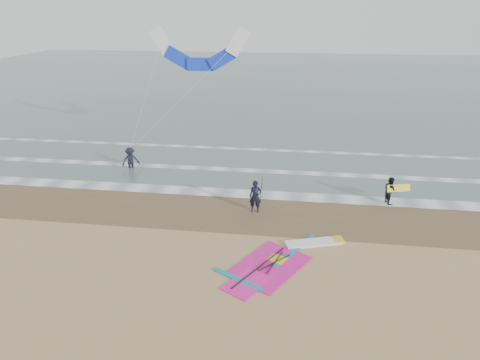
# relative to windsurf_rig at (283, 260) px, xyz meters

# --- Properties ---
(ground) EXTENTS (120.00, 120.00, 0.00)m
(ground) POSITION_rel_windsurf_rig_xyz_m (-0.56, -1.53, -0.04)
(ground) COLOR tan
(ground) RESTS_ON ground
(sea_water) EXTENTS (120.00, 80.00, 0.02)m
(sea_water) POSITION_rel_windsurf_rig_xyz_m (-0.56, 46.47, -0.02)
(sea_water) COLOR #47605E
(sea_water) RESTS_ON ground
(wet_sand_band) EXTENTS (120.00, 5.00, 0.01)m
(wet_sand_band) POSITION_rel_windsurf_rig_xyz_m (-0.56, 4.47, -0.03)
(wet_sand_band) COLOR brown
(wet_sand_band) RESTS_ON ground
(foam_waterline) EXTENTS (120.00, 9.15, 0.02)m
(foam_waterline) POSITION_rel_windsurf_rig_xyz_m (-0.56, 8.91, -0.01)
(foam_waterline) COLOR white
(foam_waterline) RESTS_ON ground
(windsurf_rig) EXTENTS (5.64, 5.34, 0.14)m
(windsurf_rig) POSITION_rel_windsurf_rig_xyz_m (0.00, 0.00, 0.00)
(windsurf_rig) COLOR white
(windsurf_rig) RESTS_ON ground
(person_standing) EXTENTS (0.65, 0.43, 1.76)m
(person_standing) POSITION_rel_windsurf_rig_xyz_m (-1.66, 4.49, 0.84)
(person_standing) COLOR black
(person_standing) RESTS_ON ground
(person_walking) EXTENTS (0.78, 0.89, 1.54)m
(person_walking) POSITION_rel_windsurf_rig_xyz_m (5.55, 6.54, 0.73)
(person_walking) COLOR black
(person_walking) RESTS_ON ground
(person_wading) EXTENTS (1.36, 1.20, 1.83)m
(person_wading) POSITION_rel_windsurf_rig_xyz_m (-10.58, 9.82, 0.88)
(person_wading) COLOR black
(person_wading) RESTS_ON ground
(held_pole) EXTENTS (0.17, 0.86, 1.82)m
(held_pole) POSITION_rel_windsurf_rig_xyz_m (-1.36, 4.49, 1.26)
(held_pole) COLOR black
(held_pole) RESTS_ON ground
(carried_kiteboard) EXTENTS (1.30, 0.51, 0.39)m
(carried_kiteboard) POSITION_rel_windsurf_rig_xyz_m (5.95, 6.44, 0.94)
(carried_kiteboard) COLOR yellow
(carried_kiteboard) RESTS_ON ground
(surf_kite) EXTENTS (7.57, 3.91, 7.71)m
(surf_kite) POSITION_rel_windsurf_rig_xyz_m (-6.48, 13.57, 7.14)
(surf_kite) COLOR white
(surf_kite) RESTS_ON ground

